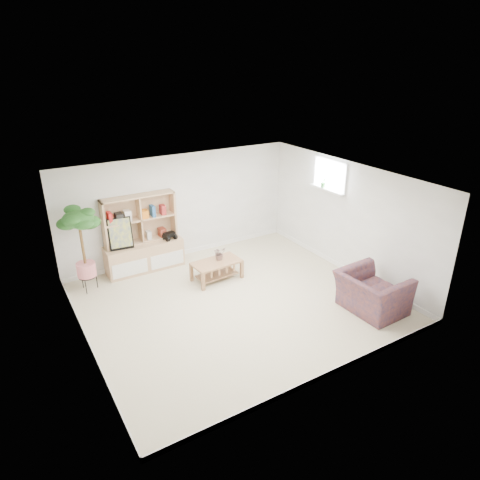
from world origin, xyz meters
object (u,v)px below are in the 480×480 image
storage_unit (142,234)px  floor_tree (83,250)px  armchair (372,290)px  coffee_table (217,270)px

storage_unit → floor_tree: size_ratio=0.95×
storage_unit → armchair: bearing=-51.4°
floor_tree → armchair: 5.54m
coffee_table → armchair: size_ratio=0.88×
storage_unit → coffee_table: 1.79m
coffee_table → floor_tree: (-2.43, 0.94, 0.68)m
storage_unit → coffee_table: (1.13, -1.24, -0.63)m
floor_tree → coffee_table: bearing=-21.1°
storage_unit → armchair: (3.00, -3.77, -0.41)m
storage_unit → floor_tree: bearing=-166.8°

